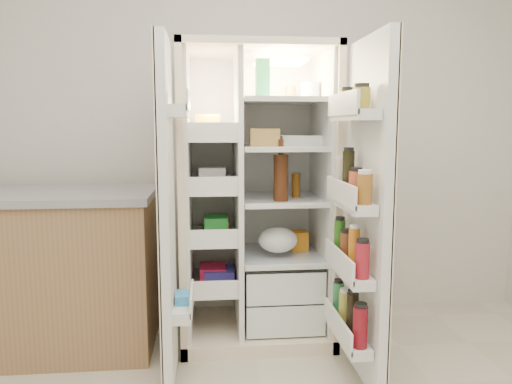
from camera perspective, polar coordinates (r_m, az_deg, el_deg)
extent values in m
cube|color=beige|center=(3.38, -1.29, 8.11)|extent=(4.00, 0.02, 2.70)
cube|color=beige|center=(3.34, -0.60, 0.36)|extent=(0.92, 0.04, 1.80)
cube|color=beige|center=(3.00, -8.44, -0.55)|extent=(0.04, 0.70, 1.80)
cube|color=beige|center=(3.08, 8.12, -0.32)|extent=(0.04, 0.70, 1.80)
cube|color=beige|center=(3.01, -0.04, 16.36)|extent=(0.92, 0.70, 0.04)
cube|color=beige|center=(3.25, -0.04, -15.64)|extent=(0.92, 0.70, 0.08)
cube|color=silver|center=(3.30, -0.56, 0.64)|extent=(0.84, 0.02, 1.68)
cube|color=silver|center=(3.00, -7.87, -0.17)|extent=(0.02, 0.62, 1.68)
cube|color=silver|center=(3.08, 7.58, 0.04)|extent=(0.02, 0.62, 1.68)
cube|color=silver|center=(3.00, -2.13, -0.09)|extent=(0.03, 0.62, 1.68)
cube|color=silver|center=(3.19, 2.84, -13.26)|extent=(0.47, 0.52, 0.19)
cube|color=silver|center=(3.13, 2.87, -9.84)|extent=(0.47, 0.52, 0.19)
cube|color=#FFD18C|center=(3.07, 2.84, 15.05)|extent=(0.30, 0.30, 0.02)
cube|color=white|center=(3.12, -4.97, -10.54)|extent=(0.28, 0.58, 0.02)
cube|color=white|center=(3.04, -5.04, -5.17)|extent=(0.28, 0.58, 0.02)
cube|color=white|center=(2.99, -5.10, 0.44)|extent=(0.28, 0.58, 0.02)
cube|color=white|center=(2.97, -5.17, 6.20)|extent=(0.28, 0.58, 0.02)
cube|color=white|center=(3.11, 2.83, -7.35)|extent=(0.49, 0.58, 0.01)
cube|color=white|center=(3.03, 2.87, -0.77)|extent=(0.49, 0.58, 0.01)
cube|color=white|center=(3.00, 2.91, 5.28)|extent=(0.49, 0.58, 0.02)
cube|color=white|center=(3.00, 2.95, 10.63)|extent=(0.49, 0.58, 0.02)
cube|color=#E92054|center=(3.10, -4.98, -9.49)|extent=(0.16, 0.20, 0.10)
cube|color=green|center=(3.03, -5.05, -3.88)|extent=(0.14, 0.18, 0.12)
cube|color=silver|center=(2.98, -5.11, 1.30)|extent=(0.20, 0.22, 0.07)
cube|color=yellow|center=(2.97, -5.19, 7.74)|extent=(0.15, 0.16, 0.14)
cube|color=#392F8F|center=(3.11, -4.98, -9.58)|extent=(0.18, 0.20, 0.09)
cube|color=gold|center=(3.03, -5.05, -4.07)|extent=(0.14, 0.18, 0.10)
cube|color=white|center=(2.98, -5.12, 1.78)|extent=(0.16, 0.16, 0.12)
sphere|color=orange|center=(3.12, 0.71, -14.91)|extent=(0.07, 0.07, 0.07)
sphere|color=orange|center=(3.17, 2.30, -14.56)|extent=(0.07, 0.07, 0.07)
sphere|color=orange|center=(3.15, 4.27, -14.74)|extent=(0.07, 0.07, 0.07)
sphere|color=orange|center=(3.26, 1.33, -13.93)|extent=(0.07, 0.07, 0.07)
sphere|color=orange|center=(3.25, 3.17, -13.98)|extent=(0.07, 0.07, 0.07)
sphere|color=orange|center=(3.23, 5.09, -14.14)|extent=(0.07, 0.07, 0.07)
sphere|color=orange|center=(3.20, 0.00, -14.38)|extent=(0.07, 0.07, 0.07)
sphere|color=orange|center=(3.28, 4.19, -13.79)|extent=(0.07, 0.07, 0.07)
ellipsoid|color=#436D24|center=(3.14, 2.81, -9.47)|extent=(0.26, 0.24, 0.11)
cylinder|color=#3E1D0D|center=(2.87, 2.94, 1.66)|extent=(0.09, 0.09, 0.27)
cylinder|color=brown|center=(3.04, 4.73, 0.83)|extent=(0.05, 0.05, 0.15)
cube|color=#207746|center=(2.92, 0.77, 13.14)|extent=(0.08, 0.08, 0.23)
cylinder|color=silver|center=(3.06, 6.41, 11.68)|extent=(0.12, 0.12, 0.11)
cylinder|color=#B36129|center=(3.12, 4.06, 11.47)|extent=(0.07, 0.07, 0.09)
cube|color=white|center=(3.01, 5.44, 6.02)|extent=(0.26, 0.11, 0.07)
cube|color=tan|center=(2.90, 1.00, 6.41)|extent=(0.18, 0.10, 0.11)
ellipsoid|color=silver|center=(3.00, 2.59, -6.25)|extent=(0.24, 0.22, 0.15)
cube|color=orange|center=(3.19, 5.09, -5.69)|extent=(0.10, 0.12, 0.12)
cube|color=silver|center=(2.46, -10.43, -2.41)|extent=(0.05, 0.40, 1.72)
cube|color=beige|center=(2.46, -11.01, -2.41)|extent=(0.01, 0.40, 1.72)
cube|color=silver|center=(2.59, -8.57, -13.34)|extent=(0.09, 0.32, 0.06)
cube|color=silver|center=(2.42, -9.05, 9.34)|extent=(0.09, 0.32, 0.06)
cube|color=#338CCC|center=(2.58, -8.58, -12.72)|extent=(0.07, 0.12, 0.10)
cube|color=silver|center=(2.49, 12.96, -2.35)|extent=(0.05, 0.58, 1.72)
cube|color=beige|center=(2.50, 13.50, -2.33)|extent=(0.01, 0.58, 1.72)
cube|color=silver|center=(2.66, 10.71, -16.12)|extent=(0.11, 0.50, 0.05)
cube|color=silver|center=(2.54, 10.91, -9.08)|extent=(0.11, 0.50, 0.05)
cube|color=silver|center=(2.46, 11.11, -1.25)|extent=(0.11, 0.50, 0.05)
cube|color=silver|center=(2.43, 11.38, 8.81)|extent=(0.11, 0.50, 0.05)
cylinder|color=maroon|center=(2.43, 12.16, -15.27)|extent=(0.07, 0.07, 0.20)
cylinder|color=black|center=(2.54, 11.25, -13.96)|extent=(0.06, 0.06, 0.22)
cylinder|color=#AEA53A|center=(2.67, 10.40, -13.35)|extent=(0.06, 0.06, 0.18)
cylinder|color=#2A7E43|center=(2.78, 9.65, -12.32)|extent=(0.06, 0.06, 0.19)
cylinder|color=maroon|center=(2.32, 12.39, -7.87)|extent=(0.07, 0.07, 0.17)
cylinder|color=#C06B16|center=(2.44, 11.45, -6.62)|extent=(0.06, 0.06, 0.21)
cylinder|color=brown|center=(2.57, 10.58, -6.45)|extent=(0.07, 0.07, 0.16)
cylinder|color=#266517|center=(2.68, 9.82, -5.37)|extent=(0.06, 0.06, 0.20)
cylinder|color=brown|center=(2.26, 12.63, 0.35)|extent=(0.07, 0.07, 0.14)
cylinder|color=#AF422D|center=(2.38, 11.66, 0.75)|extent=(0.07, 0.07, 0.14)
cylinder|color=black|center=(2.50, 10.80, 2.13)|extent=(0.06, 0.06, 0.23)
cylinder|color=#C3B3A0|center=(2.63, 9.99, 1.87)|extent=(0.06, 0.06, 0.18)
cylinder|color=olive|center=(2.32, 12.31, 10.70)|extent=(0.08, 0.08, 0.10)
cylinder|color=olive|center=(2.53, 10.75, 10.48)|extent=(0.08, 0.08, 0.10)
cube|color=#8B6545|center=(3.17, -23.63, -8.92)|extent=(1.27, 0.65, 0.91)
cube|color=gray|center=(3.08, -24.11, -0.39)|extent=(1.31, 0.70, 0.04)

